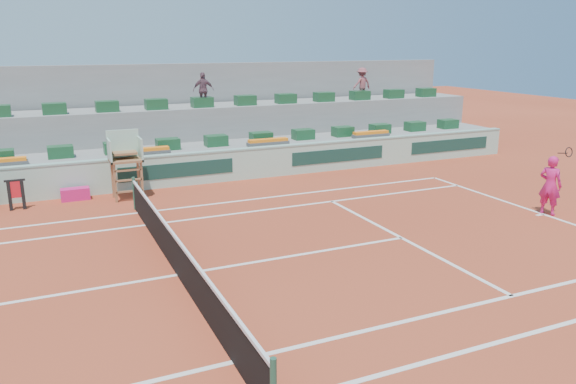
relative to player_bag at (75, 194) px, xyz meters
name	(u,v)px	position (x,y,z in m)	size (l,w,h in m)	color
ground	(178,275)	(1.72, -7.97, -0.21)	(90.00, 90.00, 0.00)	#96341D
seating_tier_lower	(115,164)	(1.72, 2.73, 0.39)	(36.00, 4.00, 1.20)	gray
seating_tier_upper	(108,141)	(1.72, 4.33, 1.09)	(36.00, 2.40, 2.60)	gray
stadium_back_wall	(102,115)	(1.72, 5.93, 1.99)	(36.00, 0.40, 4.40)	gray
player_bag	(75,194)	(0.00, 0.00, 0.00)	(0.96, 0.43, 0.43)	#D41B6D
spectator_mid	(203,90)	(5.75, 3.55, 3.14)	(0.89, 0.37, 1.51)	#6B4753
spectator_right	(362,83)	(13.96, 3.96, 3.16)	(1.00, 0.57, 1.54)	#8B454B
court_lines	(178,275)	(1.72, -7.97, -0.21)	(23.89, 11.09, 0.01)	silver
tennis_net	(176,254)	(1.72, -7.97, 0.31)	(0.10, 11.97, 1.10)	black
advertising_hoarding	(123,175)	(1.74, 0.52, 0.42)	(36.00, 0.34, 1.26)	#A2CBB3
umpire_chair	(125,155)	(1.72, -0.48, 1.33)	(1.10, 0.90, 2.40)	brown
seat_row_lower	(116,148)	(1.72, 1.83, 1.21)	(32.90, 0.60, 0.44)	#184927
seat_row_upper	(107,106)	(1.72, 3.73, 2.61)	(32.90, 0.60, 0.44)	#184927
flower_planters	(77,157)	(0.22, 1.03, 1.12)	(26.80, 0.36, 0.28)	#515151
towel_rack	(16,192)	(-1.83, -0.50, 0.39)	(0.63, 0.11, 1.03)	black
tennis_player	(550,185)	(13.74, -7.98, 0.75)	(0.68, 0.97, 2.28)	#D41B6D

